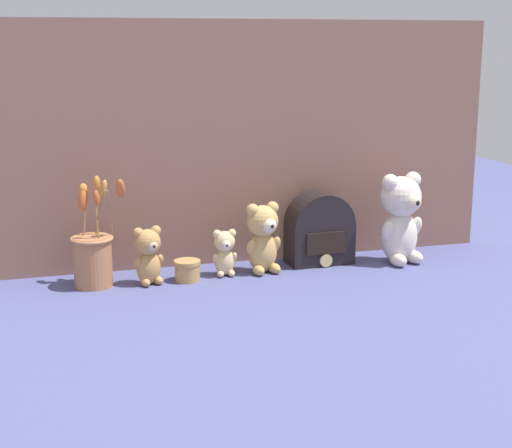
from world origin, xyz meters
TOP-DOWN VIEW (x-y plane):
  - ground_plane at (0.00, 0.00)m, footprint 4.00×4.00m
  - backdrop_wall at (0.00, 0.17)m, footprint 1.66×0.02m
  - teddy_bear_large at (0.47, 0.00)m, footprint 0.16×0.15m
  - teddy_bear_medium at (0.02, 0.02)m, footprint 0.12×0.11m
  - teddy_bear_small at (-0.33, 0.00)m, footprint 0.10×0.09m
  - teddy_bear_tiny at (-0.10, 0.02)m, footprint 0.08×0.07m
  - flower_vase at (-0.49, 0.03)m, footprint 0.17×0.13m
  - vintage_radio at (0.23, 0.07)m, footprint 0.21×0.12m
  - decorative_tin_tall at (-0.22, -0.00)m, footprint 0.08×0.08m

SIDE VIEW (x-z plane):
  - ground_plane at x=0.00m, z-range 0.00..0.00m
  - decorative_tin_tall at x=-0.22m, z-range 0.00..0.06m
  - teddy_bear_tiny at x=-0.10m, z-range 0.00..0.15m
  - teddy_bear_small at x=-0.33m, z-range 0.00..0.18m
  - flower_vase at x=-0.49m, z-range -0.07..0.26m
  - vintage_radio at x=0.23m, z-range -0.01..0.22m
  - teddy_bear_medium at x=0.02m, z-range 0.00..0.22m
  - teddy_bear_large at x=0.47m, z-range 0.01..0.30m
  - backdrop_wall at x=0.00m, z-range 0.00..0.76m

